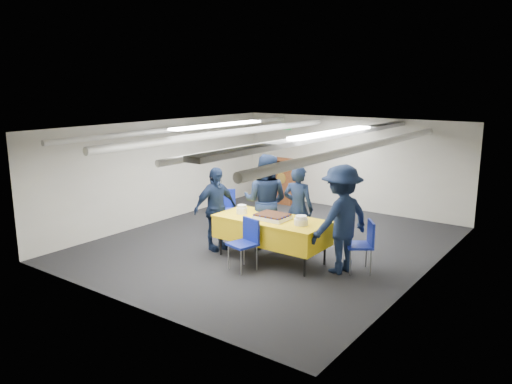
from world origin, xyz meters
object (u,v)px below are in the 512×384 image
serving_table (271,230)px  sheet_cake (272,217)px  chair_left (227,206)px  chair_near (246,239)px  sailor_c (215,209)px  sailor_b (265,201)px  sailor_a (298,209)px  podium (286,180)px  sailor_d (341,219)px  chair_right (364,241)px

serving_table → sheet_cake: size_ratio=3.56×
serving_table → chair_left: size_ratio=2.33×
chair_near → sailor_c: size_ratio=0.55×
sheet_cake → chair_left: 2.18m
sailor_b → serving_table: bearing=115.8°
sheet_cake → chair_near: bearing=-104.3°
sailor_c → sheet_cake: bearing=-71.3°
chair_near → chair_left: same height
sheet_cake → sailor_c: size_ratio=0.36×
sailor_a → chair_left: bearing=-14.7°
chair_left → sailor_b: sailor_b is taller
chair_near → sailor_b: sailor_b is taller
podium → sailor_a: sailor_a is taller
serving_table → sailor_d: 1.31m
chair_near → sailor_a: (0.21, 1.33, 0.28)m
sailor_a → sailor_c: sailor_a is taller
sailor_d → chair_near: bearing=-40.2°
sailor_d → serving_table: bearing=-62.0°
sailor_b → podium: bearing=-81.1°
serving_table → sailor_c: 1.22m
podium → chair_right: 4.99m
podium → sailor_d: bearing=-46.7°
podium → sailor_b: sailor_b is taller
sailor_b → sailor_c: sailor_b is taller
sailor_a → chair_near: bearing=74.4°
chair_near → sailor_a: sailor_a is taller
chair_right → sailor_c: 2.82m
sailor_a → sailor_b: size_ratio=0.90×
podium → chair_left: (0.29, -2.81, -0.08)m
chair_left → sailor_a: 1.99m
sailor_b → chair_near: bearing=91.8°
podium → chair_left: size_ratio=1.44×
sailor_a → sailor_d: sailor_d is taller
sheet_cake → sailor_c: (-1.23, -0.09, -0.03)m
serving_table → podium: 4.36m
sailor_c → serving_table: bearing=-69.1°
sheet_cake → sailor_d: size_ratio=0.31×
chair_left → sailor_a: sailor_a is taller
sailor_d → sailor_c: bearing=-63.6°
chair_near → sailor_d: (1.34, 0.82, 0.38)m
sailor_a → sailor_b: sailor_b is taller
serving_table → chair_near: (-0.10, -0.61, -0.03)m
serving_table → sailor_d: bearing=9.6°
sailor_c → sailor_b: bearing=-31.6°
chair_right → sailor_a: 1.50m
sheet_cake → chair_right: 1.62m
podium → sailor_c: 4.05m
chair_near → chair_right: (1.66, 1.07, 0.00)m
sailor_a → podium: bearing=-60.8°
chair_right → serving_table: bearing=-163.5°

